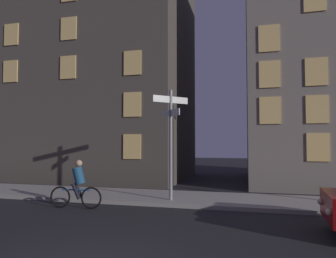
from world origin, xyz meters
TOP-DOWN VIEW (x-y plane):
  - sidewalk_kerb at (0.00, 7.07)m, footprint 40.00×2.81m
  - signpost at (0.04, 6.33)m, footprint 1.06×1.06m
  - cyclist at (-2.80, 4.78)m, footprint 1.82×0.36m
  - building_left_block at (-6.22, 13.43)m, footprint 10.69×7.97m
  - building_right_block at (7.52, 14.08)m, footprint 9.48×8.92m

SIDE VIEW (x-z plane):
  - sidewalk_kerb at x=0.00m, z-range 0.00..0.14m
  - cyclist at x=-2.80m, z-range -0.06..1.55m
  - signpost at x=0.04m, z-range 0.49..4.46m
  - building_right_block at x=7.52m, z-range 0.00..12.64m
  - building_left_block at x=-6.22m, z-range 0.00..13.24m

